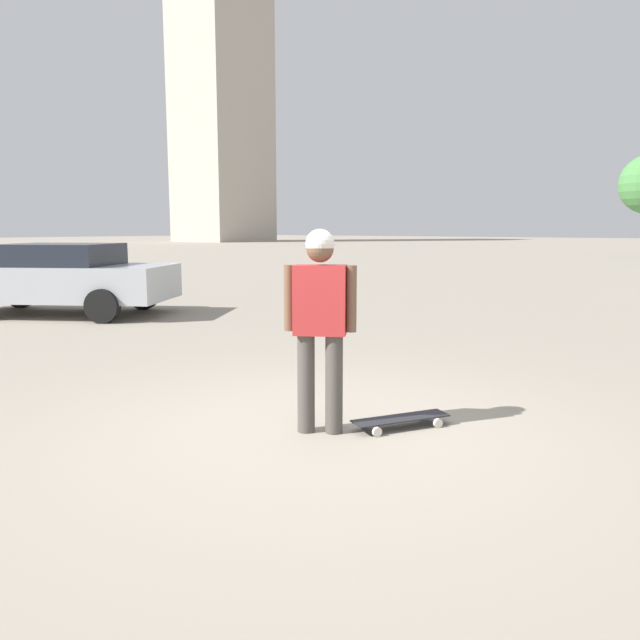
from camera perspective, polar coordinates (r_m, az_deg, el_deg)
name	(u,v)px	position (r m, az deg, el deg)	size (l,w,h in m)	color
ground_plane	(320,432)	(5.23, 0.00, -10.18)	(220.00, 220.00, 0.00)	gray
person	(320,314)	(5.00, 0.00, 0.52)	(0.39, 0.51, 1.66)	#4C4742
skateboard	(401,419)	(5.35, 7.40, -9.01)	(0.85, 0.59, 0.09)	#232328
car_parked_near	(58,278)	(13.04, -22.85, 3.60)	(3.91, 4.66, 1.37)	#ADB2B7
building_block_distant	(222,104)	(82.37, -9.00, 18.95)	(9.89, 9.04, 33.77)	#B2A899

